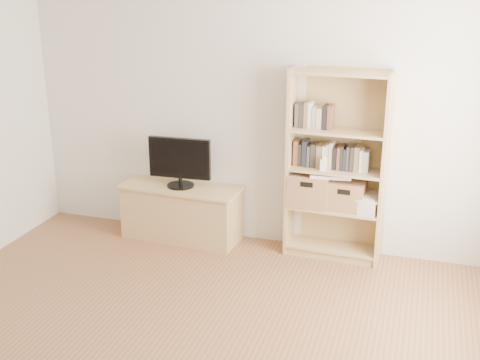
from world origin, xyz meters
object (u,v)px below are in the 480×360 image
at_px(laptop, 331,174).
at_px(baby_monitor, 324,165).
at_px(bookshelf, 336,167).
at_px(tv_stand, 182,213).
at_px(television, 180,163).
at_px(basket_right, 346,195).
at_px(basket_left, 310,189).

bearing_deg(laptop, baby_monitor, -132.28).
xyz_separation_m(bookshelf, laptop, (-0.04, -0.01, -0.07)).
relative_size(tv_stand, baby_monitor, 10.43).
bearing_deg(television, tv_stand, 0.00).
bearing_deg(basket_right, basket_left, -178.83).
height_order(baby_monitor, basket_right, baby_monitor).
xyz_separation_m(tv_stand, basket_left, (1.24, 0.06, 0.37)).
bearing_deg(television, baby_monitor, -3.77).
bearing_deg(bookshelf, television, -175.63).
distance_m(baby_monitor, basket_right, 0.36).
height_order(baby_monitor, basket_left, baby_monitor).
distance_m(bookshelf, television, 1.47).
relative_size(basket_left, basket_right, 1.14).
height_order(tv_stand, baby_monitor, baby_monitor).
distance_m(baby_monitor, laptop, 0.14).
distance_m(television, basket_left, 1.25).
relative_size(bookshelf, baby_monitor, 15.95).
xyz_separation_m(tv_stand, laptop, (1.42, 0.05, 0.53)).
distance_m(television, basket_right, 1.58).
relative_size(tv_stand, television, 1.86).
xyz_separation_m(television, laptop, (1.42, 0.05, 0.01)).
height_order(bookshelf, baby_monitor, bookshelf).
distance_m(tv_stand, laptop, 1.52).
bearing_deg(tv_stand, basket_right, 5.04).
distance_m(baby_monitor, basket_left, 0.31).
distance_m(television, laptop, 1.42).
bearing_deg(television, basket_right, -0.56).
xyz_separation_m(baby_monitor, laptop, (0.06, 0.08, -0.10)).
bearing_deg(laptop, tv_stand, 174.32).
height_order(tv_stand, basket_left, basket_left).
height_order(tv_stand, basket_right, basket_right).
xyz_separation_m(bookshelf, basket_right, (0.10, -0.01, -0.25)).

